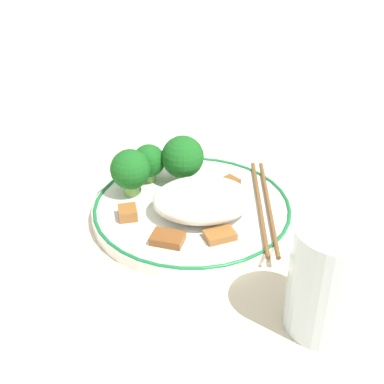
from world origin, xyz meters
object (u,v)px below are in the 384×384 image
chopsticks (264,205)px  broccoli_back_right (130,170)px  plate (192,209)px  drinking_glass (331,279)px  broccoli_back_center (149,161)px  broccoli_back_left (183,158)px

chopsticks → broccoli_back_right: bearing=-15.7°
plate → drinking_glass: drinking_glass is taller
plate → broccoli_back_right: 0.09m
plate → broccoli_back_center: (0.05, -0.07, 0.03)m
chopsticks → broccoli_back_center: bearing=-29.2°
broccoli_back_left → broccoli_back_right: (0.07, 0.02, -0.00)m
broccoli_back_right → chopsticks: (-0.16, 0.05, -0.03)m
plate → broccoli_back_center: bearing=-52.7°
plate → chopsticks: chopsticks is taller
plate → broccoli_back_center: size_ratio=4.82×
broccoli_back_right → broccoli_back_center: bearing=-126.5°
broccoli_back_left → broccoli_back_center: 0.05m
broccoli_back_center → chopsticks: size_ratio=0.25×
chopsticks → drinking_glass: drinking_glass is taller
plate → broccoli_back_left: size_ratio=3.78×
plate → broccoli_back_right: size_ratio=4.02×
chopsticks → broccoli_back_left: bearing=-36.1°
drinking_glass → broccoli_back_right: bearing=-51.1°
plate → broccoli_back_center: broccoli_back_center is taller
plate → drinking_glass: bearing=119.5°
broccoli_back_center → drinking_glass: bearing=121.7°
broccoli_back_left → broccoli_back_right: bearing=19.2°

